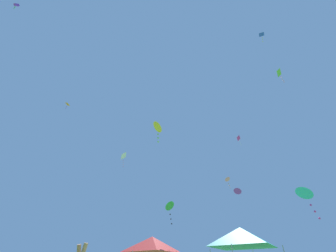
# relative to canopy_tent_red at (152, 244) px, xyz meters

# --- Properties ---
(canopy_tent_red) EXTENTS (3.54, 3.54, 3.79)m
(canopy_tent_red) POSITION_rel_canopy_tent_red_xyz_m (0.00, 0.00, 0.00)
(canopy_tent_red) COLOR #9E9EA3
(canopy_tent_red) RESTS_ON ground
(canopy_tent_teal) EXTENTS (3.60, 3.60, 3.85)m
(canopy_tent_teal) POSITION_rel_canopy_tent_red_xyz_m (5.16, -5.00, 0.05)
(canopy_tent_teal) COLOR #9E9EA3
(canopy_tent_teal) RESTS_ON ground
(kite_lime_diamond) EXTENTS (0.71, 0.65, 1.82)m
(kite_lime_diamond) POSITION_rel_canopy_tent_red_xyz_m (13.05, -6.13, 16.75)
(kite_lime_diamond) COLOR #75D138
(kite_magenta_diamond) EXTENTS (0.54, 0.51, 1.45)m
(kite_magenta_diamond) POSITION_rel_canopy_tent_red_xyz_m (13.13, 4.60, 14.56)
(kite_magenta_diamond) COLOR #D6389E
(kite_purple_delta) EXTENTS (1.55, 1.58, 0.88)m
(kite_purple_delta) POSITION_rel_canopy_tent_red_xyz_m (14.88, 10.68, 8.72)
(kite_purple_delta) COLOR purple
(kite_cyan_delta) EXTENTS (1.23, 1.37, 2.42)m
(kite_cyan_delta) POSITION_rel_canopy_tent_red_xyz_m (10.88, -5.51, 3.12)
(kite_cyan_delta) COLOR #2DB7CC
(kite_orange_diamond) EXTENTS (0.72, 0.61, 1.30)m
(kite_orange_diamond) POSITION_rel_canopy_tent_red_xyz_m (-13.10, 8.10, 19.64)
(kite_orange_diamond) COLOR orange
(kite_green_delta) EXTENTS (1.14, 1.08, 1.88)m
(kite_green_delta) POSITION_rel_canopy_tent_red_xyz_m (1.40, -0.22, 2.98)
(kite_green_delta) COLOR green
(kite_purple_box) EXTENTS (0.46, 0.57, 1.44)m
(kite_purple_box) POSITION_rel_canopy_tent_red_xyz_m (-18.24, -3.61, 24.52)
(kite_purple_box) COLOR purple
(kite_yellow_delta) EXTENTS (0.98, 1.26, 2.52)m
(kite_yellow_delta) POSITION_rel_canopy_tent_red_xyz_m (-0.24, -2.61, 9.72)
(kite_yellow_delta) COLOR yellow
(kite_white_diamond) EXTENTS (0.83, 0.84, 1.84)m
(kite_white_diamond) POSITION_rel_canopy_tent_red_xyz_m (-3.41, 6.06, 10.53)
(kite_white_diamond) COLOR white
(kite_pink_delta) EXTENTS (0.93, 0.88, 1.52)m
(kite_pink_delta) POSITION_rel_canopy_tent_red_xyz_m (11.29, 6.71, 8.85)
(kite_pink_delta) COLOR pink
(kite_blue_diamond) EXTENTS (0.91, 0.74, 1.56)m
(kite_blue_diamond) POSITION_rel_canopy_tent_red_xyz_m (12.82, -6.48, 24.24)
(kite_blue_diamond) COLOR blue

